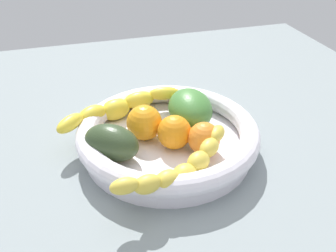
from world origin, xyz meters
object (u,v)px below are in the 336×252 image
object	(u,v)px
banana_draped_left	(117,108)
orange_mid_right	(174,132)
orange_front	(144,123)
fruit_bowl	(168,137)
mango_green	(190,109)
avocado_dark	(111,143)
banana_draped_right	(181,168)
orange_mid_left	(204,138)

from	to	relation	value
banana_draped_left	orange_mid_right	xyz separation A→B (cm)	(-11.38, -7.95, 0.21)
orange_front	fruit_bowl	bearing A→B (deg)	-117.43
mango_green	avocado_dark	size ratio (longest dim) A/B	1.13
banana_draped_left	mango_green	bearing A→B (deg)	-110.98
banana_draped_right	orange_front	size ratio (longest dim) A/B	3.38
orange_mid_left	mango_green	xyz separation A→B (cm)	(9.30, -0.73, 0.50)
orange_mid_left	fruit_bowl	bearing A→B (deg)	43.90
banana_draped_right	mango_green	size ratio (longest dim) A/B	1.96
mango_green	fruit_bowl	bearing A→B (deg)	127.41
orange_mid_left	orange_mid_right	xyz separation A→B (cm)	(2.92, 4.33, 0.18)
fruit_bowl	banana_draped_left	bearing A→B (deg)	38.80
fruit_bowl	mango_green	world-z (taller)	mango_green
fruit_bowl	orange_mid_left	xyz separation A→B (cm)	(-5.03, -4.84, 2.02)
orange_mid_left	mango_green	size ratio (longest dim) A/B	0.51
fruit_bowl	orange_mid_right	xyz separation A→B (cm)	(-2.12, -0.51, 2.20)
fruit_bowl	orange_mid_left	bearing A→B (deg)	-136.10
banana_draped_left	mango_green	xyz separation A→B (cm)	(-4.99, -13.02, 0.53)
orange_front	mango_green	xyz separation A→B (cm)	(2.30, -9.37, 0.10)
orange_front	avocado_dark	bearing A→B (deg)	123.06
banana_draped_right	orange_mid_left	world-z (taller)	orange_mid_left
orange_mid_left	orange_front	bearing A→B (deg)	50.97
avocado_dark	fruit_bowl	bearing A→B (deg)	-77.51
fruit_bowl	orange_mid_right	bearing A→B (deg)	-166.47
fruit_bowl	banana_draped_left	xyz separation A→B (cm)	(9.26, 7.44, 1.99)
banana_draped_left	orange_mid_left	xyz separation A→B (cm)	(-14.29, -12.29, 0.03)
orange_front	avocado_dark	distance (cm)	7.81
banana_draped_left	banana_draped_right	world-z (taller)	banana_draped_right
banana_draped_left	orange_mid_left	bearing A→B (deg)	-139.31
banana_draped_right	orange_mid_right	distance (cm)	9.62
orange_front	mango_green	world-z (taller)	mango_green
fruit_bowl	avocado_dark	bearing A→B (deg)	102.49
mango_green	avocado_dark	bearing A→B (deg)	112.39
banana_draped_right	banana_draped_left	bearing A→B (deg)	16.46
banana_draped_right	avocado_dark	bearing A→B (deg)	44.27
fruit_bowl	mango_green	xyz separation A→B (cm)	(4.27, -5.58, 2.52)
orange_mid_right	avocado_dark	size ratio (longest dim) A/B	0.61
banana_draped_right	avocado_dark	distance (cm)	12.95
mango_green	orange_front	bearing A→B (deg)	103.78
fruit_bowl	banana_draped_right	bearing A→B (deg)	173.63
banana_draped_right	fruit_bowl	bearing A→B (deg)	-6.37
banana_draped_right	orange_mid_right	xyz separation A→B (cm)	(9.45, -1.80, 0.07)
fruit_bowl	banana_draped_left	world-z (taller)	banana_draped_left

